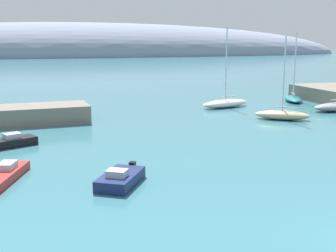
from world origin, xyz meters
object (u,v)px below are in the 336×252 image
sailboat_sand_near_shore (282,114)px  sailboat_white_end_of_line (225,103)px  sailboat_teal_outer_mooring (293,98)px  motorboat_black_outer (3,143)px  motorboat_navy_foreground (121,178)px  motorboat_red_alongside_breakwater (3,176)px

sailboat_sand_near_shore → sailboat_white_end_of_line: sailboat_white_end_of_line is taller
sailboat_sand_near_shore → sailboat_teal_outer_mooring: sailboat_teal_outer_mooring is taller
motorboat_black_outer → motorboat_navy_foreground: bearing=-82.6°
sailboat_sand_near_shore → sailboat_teal_outer_mooring: (8.99, 11.88, -0.08)m
motorboat_black_outer → motorboat_red_alongside_breakwater: bearing=-111.3°
sailboat_teal_outer_mooring → sailboat_white_end_of_line: 11.48m
motorboat_navy_foreground → motorboat_black_outer: 13.62m
motorboat_navy_foreground → sailboat_white_end_of_line: bearing=176.2°
sailboat_white_end_of_line → motorboat_red_alongside_breakwater: size_ratio=1.69×
motorboat_navy_foreground → motorboat_black_outer: (-7.22, 11.55, -0.01)m
sailboat_white_end_of_line → motorboat_red_alongside_breakwater: (-25.04, -22.91, -0.27)m
motorboat_red_alongside_breakwater → sailboat_white_end_of_line: bearing=-29.0°
sailboat_teal_outer_mooring → motorboat_navy_foreground: bearing=-23.7°
motorboat_navy_foreground → motorboat_red_alongside_breakwater: bearing=-80.7°
motorboat_navy_foreground → motorboat_red_alongside_breakwater: (-6.72, 2.77, -0.07)m
sailboat_sand_near_shore → motorboat_black_outer: bearing=43.2°
sailboat_white_end_of_line → motorboat_black_outer: sailboat_white_end_of_line is taller
motorboat_navy_foreground → motorboat_red_alongside_breakwater: motorboat_navy_foreground is taller
sailboat_teal_outer_mooring → motorboat_navy_foreground: size_ratio=2.29×
sailboat_teal_outer_mooring → motorboat_black_outer: 40.27m
sailboat_white_end_of_line → motorboat_red_alongside_breakwater: sailboat_white_end_of_line is taller
sailboat_white_end_of_line → motorboat_black_outer: (-25.55, -14.13, -0.21)m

